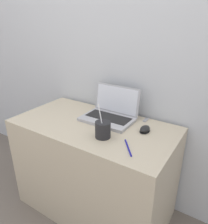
{
  "coord_description": "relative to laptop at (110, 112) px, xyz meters",
  "views": [
    {
      "loc": [
        0.75,
        -0.75,
        1.32
      ],
      "look_at": [
        0.05,
        0.33,
        0.78
      ],
      "focal_mm": 35.0,
      "sensor_mm": 36.0,
      "label": 1
    }
  ],
  "objects": [
    {
      "name": "wall_back",
      "position": [
        -0.05,
        0.18,
        0.5
      ],
      "size": [
        7.0,
        0.04,
        2.5
      ],
      "color": "silver",
      "rests_on": "ground_plane"
    },
    {
      "name": "desk",
      "position": [
        -0.05,
        -0.13,
        -0.4
      ],
      "size": [
        1.06,
        0.56,
        0.7
      ],
      "color": "beige",
      "rests_on": "ground_plane"
    },
    {
      "name": "laptop",
      "position": [
        0.0,
        0.0,
        0.0
      ],
      "size": [
        0.34,
        0.25,
        0.21
      ],
      "color": "#ADADB2",
      "rests_on": "desk"
    },
    {
      "name": "drink_cup",
      "position": [
        0.1,
        -0.24,
        0.0
      ],
      "size": [
        0.09,
        0.09,
        0.2
      ],
      "color": "#232326",
      "rests_on": "desk"
    },
    {
      "name": "computer_mouse",
      "position": [
        0.27,
        -0.05,
        -0.03
      ],
      "size": [
        0.06,
        0.09,
        0.03
      ],
      "color": "black",
      "rests_on": "desk"
    },
    {
      "name": "usb_stick",
      "position": [
        0.22,
        0.1,
        -0.04
      ],
      "size": [
        0.02,
        0.06,
        0.01
      ],
      "color": "#99999E",
      "rests_on": "desk"
    },
    {
      "name": "pen",
      "position": [
        0.27,
        -0.27,
        -0.04
      ],
      "size": [
        0.1,
        0.13,
        0.01
      ],
      "color": "#191999",
      "rests_on": "desk"
    }
  ]
}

